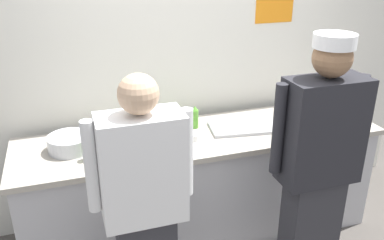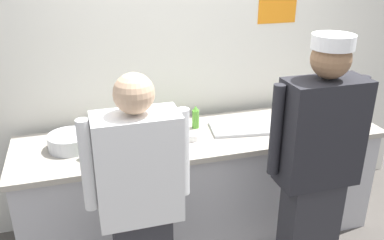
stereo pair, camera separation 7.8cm
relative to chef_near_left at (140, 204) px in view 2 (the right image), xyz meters
name	(u,v)px [view 2 (the right image)]	position (x,y,z in m)	size (l,w,h in m)	color
wall_back	(184,60)	(0.60, 1.22, 0.48)	(4.30, 0.11, 2.66)	silver
prep_counter	(202,185)	(0.60, 0.72, -0.41)	(2.74, 0.73, 0.89)	#B2B2B7
chef_near_left	(140,204)	(0.00, 0.00, 0.00)	(0.60, 0.24, 1.62)	#2D2D33
chef_center	(316,166)	(1.10, -0.02, 0.08)	(0.63, 0.24, 1.75)	#2D2D33
plate_stack_front	(322,119)	(1.57, 0.65, 0.07)	(0.22, 0.22, 0.08)	white
plate_stack_rear	(164,135)	(0.30, 0.72, 0.07)	(0.24, 0.24, 0.07)	white
mixing_bowl_steel	(70,141)	(-0.36, 0.76, 0.08)	(0.30, 0.30, 0.11)	#B7BABF
sheet_tray	(245,128)	(0.94, 0.72, 0.04)	(0.53, 0.29, 0.02)	#B7BABF
squeeze_bottle_primary	(164,118)	(0.35, 0.91, 0.12)	(0.06, 0.06, 0.19)	#56A333
squeeze_bottle_secondary	(196,117)	(0.58, 0.86, 0.12)	(0.05, 0.05, 0.18)	#56A333
squeeze_bottle_spare	(89,146)	(-0.23, 0.58, 0.12)	(0.06, 0.06, 0.18)	#56A333
ramekin_red_sauce	(126,136)	(0.03, 0.80, 0.06)	(0.09, 0.09, 0.05)	white
ramekin_green_sauce	(193,136)	(0.50, 0.66, 0.06)	(0.10, 0.10, 0.05)	white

